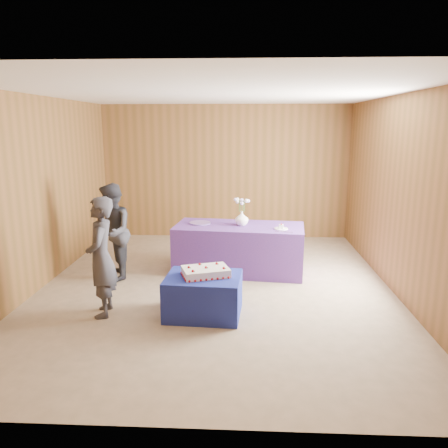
# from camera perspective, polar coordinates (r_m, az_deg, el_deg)

# --- Properties ---
(ground) EXTENTS (6.00, 6.00, 0.00)m
(ground) POSITION_cam_1_polar(r_m,az_deg,el_deg) (6.36, -1.12, -8.30)
(ground) COLOR gray
(ground) RESTS_ON ground
(room_shell) EXTENTS (5.04, 6.04, 2.72)m
(room_shell) POSITION_cam_1_polar(r_m,az_deg,el_deg) (5.95, -1.19, 8.12)
(room_shell) COLOR brown
(room_shell) RESTS_ON ground
(cake_table) EXTENTS (0.95, 0.76, 0.50)m
(cake_table) POSITION_cam_1_polar(r_m,az_deg,el_deg) (5.42, -2.70, -9.33)
(cake_table) COLOR navy
(cake_table) RESTS_ON ground
(serving_table) EXTENTS (2.08, 1.11, 0.75)m
(serving_table) POSITION_cam_1_polar(r_m,az_deg,el_deg) (6.94, 1.98, -3.21)
(serving_table) COLOR #603188
(serving_table) RESTS_ON ground
(sheet_cake) EXTENTS (0.66, 0.55, 0.13)m
(sheet_cake) POSITION_cam_1_polar(r_m,az_deg,el_deg) (5.33, -2.41, -6.24)
(sheet_cake) COLOR white
(sheet_cake) RESTS_ON cake_table
(vase) EXTENTS (0.21, 0.21, 0.22)m
(vase) POSITION_cam_1_polar(r_m,az_deg,el_deg) (6.84, 2.32, 0.74)
(vase) COLOR white
(vase) RESTS_ON serving_table
(flower_spray) EXTENTS (0.25, 0.25, 0.19)m
(flower_spray) POSITION_cam_1_polar(r_m,az_deg,el_deg) (6.79, 2.34, 2.98)
(flower_spray) COLOR #255C24
(flower_spray) RESTS_ON vase
(platter) EXTENTS (0.38, 0.38, 0.02)m
(platter) POSITION_cam_1_polar(r_m,az_deg,el_deg) (6.99, -3.15, 0.14)
(platter) COLOR #7152A4
(platter) RESTS_ON serving_table
(plate) EXTENTS (0.26, 0.26, 0.01)m
(plate) POSITION_cam_1_polar(r_m,az_deg,el_deg) (6.67, 7.47, -0.60)
(plate) COLOR white
(plate) RESTS_ON serving_table
(cake_slice) EXTENTS (0.08, 0.07, 0.08)m
(cake_slice) POSITION_cam_1_polar(r_m,az_deg,el_deg) (6.66, 7.48, -0.29)
(cake_slice) COLOR white
(cake_slice) RESTS_ON plate
(knife) EXTENTS (0.26, 0.07, 0.00)m
(knife) POSITION_cam_1_polar(r_m,az_deg,el_deg) (6.49, 7.84, -1.02)
(knife) COLOR #B4B4B9
(knife) RESTS_ON serving_table
(guest_left) EXTENTS (0.44, 0.59, 1.47)m
(guest_left) POSITION_cam_1_polar(r_m,az_deg,el_deg) (5.47, -15.75, -4.19)
(guest_left) COLOR #35353F
(guest_left) RESTS_ON ground
(guest_right) EXTENTS (0.73, 0.84, 1.46)m
(guest_right) POSITION_cam_1_polar(r_m,az_deg,el_deg) (6.71, -14.45, -1.06)
(guest_right) COLOR #2E2F37
(guest_right) RESTS_ON ground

